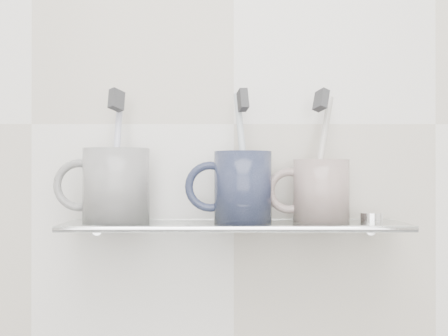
{
  "coord_description": "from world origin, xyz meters",
  "views": [
    {
      "loc": [
        -0.02,
        0.21,
        1.18
      ],
      "look_at": [
        -0.02,
        1.04,
        1.18
      ],
      "focal_mm": 45.0,
      "sensor_mm": 36.0,
      "label": 1
    }
  ],
  "objects_px": {
    "mug_left": "(116,185)",
    "mug_right": "(321,191)",
    "mug_center": "(243,187)",
    "shelf_glass": "(235,225)"
  },
  "relations": [
    {
      "from": "mug_center",
      "to": "mug_right",
      "type": "height_order",
      "value": "mug_center"
    },
    {
      "from": "mug_center",
      "to": "mug_right",
      "type": "xyz_separation_m",
      "value": [
        0.12,
        0.0,
        -0.01
      ]
    },
    {
      "from": "shelf_glass",
      "to": "mug_left",
      "type": "relative_size",
      "value": 4.58
    },
    {
      "from": "mug_right",
      "to": "shelf_glass",
      "type": "bearing_deg",
      "value": 162.4
    },
    {
      "from": "mug_left",
      "to": "mug_center",
      "type": "distance_m",
      "value": 0.19
    },
    {
      "from": "mug_center",
      "to": "shelf_glass",
      "type": "bearing_deg",
      "value": -152.43
    },
    {
      "from": "mug_left",
      "to": "mug_right",
      "type": "distance_m",
      "value": 0.3
    },
    {
      "from": "shelf_glass",
      "to": "mug_right",
      "type": "relative_size",
      "value": 5.38
    },
    {
      "from": "mug_left",
      "to": "mug_center",
      "type": "height_order",
      "value": "mug_left"
    },
    {
      "from": "mug_left",
      "to": "mug_right",
      "type": "height_order",
      "value": "mug_left"
    }
  ]
}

